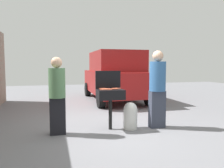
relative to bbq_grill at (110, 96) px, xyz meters
The scene contains 19 objects.
ground_plane 0.78m from the bbq_grill, 30.18° to the left, with size 24.00×24.00×0.00m, color slate.
bbq_grill is the anchor object (origin of this frame).
grill_lid_open 0.42m from the bbq_grill, 90.00° to the left, with size 0.60×0.05×0.42m, color black.
hot_dog_0 0.20m from the bbq_grill, 119.34° to the right, with size 0.03×0.03×0.13m, color #C6593D.
hot_dog_1 0.19m from the bbq_grill, 11.08° to the left, with size 0.03×0.03×0.13m, color #AD4228.
hot_dog_2 0.16m from the bbq_grill, 121.99° to the right, with size 0.03×0.03×0.13m, color #B74C33.
hot_dog_3 0.22m from the bbq_grill, 40.46° to the left, with size 0.03×0.03×0.13m, color #C6593D.
hot_dog_4 0.19m from the bbq_grill, 18.83° to the right, with size 0.03×0.03×0.13m, color #B74C33.
hot_dog_5 0.26m from the bbq_grill, 153.65° to the right, with size 0.03×0.03×0.13m, color #C6593D.
hot_dog_6 0.20m from the bbq_grill, behind, with size 0.03×0.03×0.13m, color #C6593D.
hot_dog_7 0.25m from the bbq_grill, 14.67° to the left, with size 0.03×0.03×0.13m, color #C6593D.
hot_dog_8 0.23m from the bbq_grill, 159.37° to the right, with size 0.03×0.03×0.13m, color #AD4228.
hot_dog_9 0.18m from the bbq_grill, 135.74° to the left, with size 0.03×0.03×0.13m, color #B74C33.
hot_dog_10 0.25m from the bbq_grill, 141.87° to the left, with size 0.03×0.03×0.13m, color #B74C33.
hot_dog_11 0.25m from the bbq_grill, 152.41° to the left, with size 0.03×0.03×0.13m, color #AD4228.
propane_tank 0.65m from the bbq_grill, ahead, with size 0.32×0.32×0.62m.
person_left 1.18m from the bbq_grill, behind, with size 0.34×0.34×1.64m.
person_right 1.13m from the bbq_grill, ahead, with size 0.38×0.38×1.81m.
parked_minivan 4.24m from the bbq_grill, 73.22° to the left, with size 2.03×4.40×2.02m.
Camera 1 is at (-1.33, -4.91, 1.47)m, focal length 35.67 mm.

